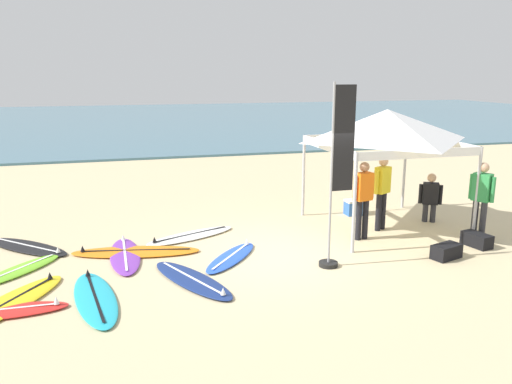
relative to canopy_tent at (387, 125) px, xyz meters
The scene contains 21 objects.
ground_plane 3.92m from the canopy_tent, 159.66° to the right, with size 80.00×80.00×0.00m, color beige.
sea 29.30m from the canopy_tent, 95.73° to the left, with size 80.00×36.00×0.10m, color teal.
canopy_tent is the anchor object (origin of this frame).
surfboard_cyan 7.20m from the canopy_tent, 159.69° to the right, with size 0.96×2.34×0.19m.
surfboard_purple 6.35m from the canopy_tent, behind, with size 0.61×2.16×0.19m.
surfboard_lime 8.14m from the canopy_tent, behind, with size 1.55×1.70×0.19m.
surfboard_black 8.17m from the canopy_tent, behind, with size 2.02×1.94×0.19m.
surfboard_white 5.05m from the canopy_tent, behind, with size 2.21×1.37×0.19m.
surfboard_red 8.47m from the canopy_tent, 162.29° to the right, with size 2.00×0.58×0.19m.
surfboard_navy 5.70m from the canopy_tent, 156.84° to the right, with size 1.48×2.24×0.19m.
surfboard_yellow 8.35m from the canopy_tent, 163.80° to the right, with size 1.88×2.38×0.19m.
surfboard_blue 4.67m from the canopy_tent, 163.68° to the right, with size 1.54×1.75×0.19m.
surfboard_orange 6.14m from the canopy_tent, behind, with size 2.64×1.18×0.19m.
person_orange 1.79m from the canopy_tent, 140.81° to the right, with size 0.54×0.29×1.71m.
person_green 2.52m from the canopy_tent, 43.31° to the right, with size 0.36×0.50×1.71m.
person_yellow 1.42m from the canopy_tent, 123.81° to the right, with size 0.50×0.36×1.71m.
person_black 2.18m from the canopy_tent, ahead, with size 0.49×0.37×1.20m.
banner_flag 2.99m from the canopy_tent, 136.27° to the right, with size 0.60×0.36×3.40m.
gear_bag_near_tent 3.17m from the canopy_tent, 84.92° to the right, with size 0.60×0.32×0.28m, color black.
gear_bag_by_pole 3.12m from the canopy_tent, 54.79° to the right, with size 0.60×0.32×0.28m, color black.
cooler_box 2.47m from the canopy_tent, 96.12° to the left, with size 0.50×0.36×0.39m.
Camera 1 is at (-2.98, -9.21, 3.56)m, focal length 35.64 mm.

